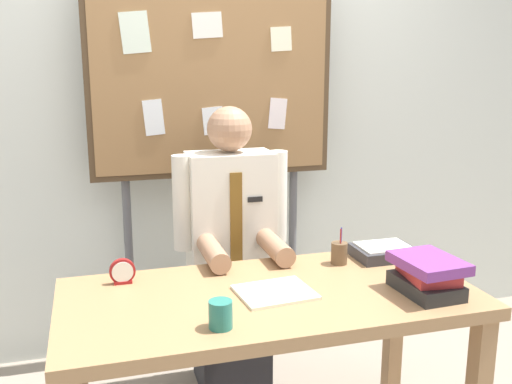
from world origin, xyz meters
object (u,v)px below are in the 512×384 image
object	(u,v)px
bulletin_board	(213,83)
desk_clock	(122,272)
book_stack	(427,275)
open_notebook	(275,292)
person	(231,262)
coffee_mug	(221,314)
pen_holder	(339,253)
paper_tray	(383,252)
desk	(270,315)

from	to	relation	value
bulletin_board	desk_clock	bearing A→B (deg)	-125.87
book_stack	open_notebook	xyz separation A→B (m)	(-0.55, 0.15, -0.07)
person	bulletin_board	size ratio (longest dim) A/B	0.69
coffee_mug	pen_holder	size ratio (longest dim) A/B	0.59
person	paper_tray	xyz separation A→B (m)	(0.61, -0.38, 0.12)
person	book_stack	distance (m)	0.98
desk	bulletin_board	size ratio (longest dim) A/B	0.77
open_notebook	coffee_mug	world-z (taller)	coffee_mug
person	pen_holder	size ratio (longest dim) A/B	8.72
book_stack	desk	bearing A→B (deg)	163.24
bulletin_board	paper_tray	world-z (taller)	bulletin_board
pen_holder	paper_tray	bearing A→B (deg)	4.43
coffee_mug	paper_tray	xyz separation A→B (m)	(0.85, 0.48, -0.02)
bulletin_board	open_notebook	world-z (taller)	bulletin_board
book_stack	open_notebook	distance (m)	0.58
open_notebook	paper_tray	bearing A→B (deg)	23.40
open_notebook	bulletin_board	bearing A→B (deg)	90.81
open_notebook	paper_tray	xyz separation A→B (m)	(0.59, 0.26, 0.02)
desk	paper_tray	xyz separation A→B (m)	(0.61, 0.24, 0.12)
desk	paper_tray	size ratio (longest dim) A/B	6.05
open_notebook	pen_holder	distance (m)	0.44
desk	open_notebook	xyz separation A→B (m)	(0.01, -0.02, 0.10)
open_notebook	desk	bearing A→B (deg)	124.81
person	paper_tray	world-z (taller)	person
open_notebook	pen_holder	size ratio (longest dim) A/B	1.73
book_stack	paper_tray	xyz separation A→B (m)	(0.04, 0.41, -0.04)
desk_clock	pen_holder	bearing A→B (deg)	-1.84
bulletin_board	book_stack	world-z (taller)	bulletin_board
person	desk_clock	xyz separation A→B (m)	(-0.53, -0.37, 0.13)
bulletin_board	coffee_mug	size ratio (longest dim) A/B	21.44
book_stack	desk_clock	bearing A→B (deg)	159.10
desk_clock	coffee_mug	size ratio (longest dim) A/B	1.07
pen_holder	desk	bearing A→B (deg)	-150.27
open_notebook	desk_clock	distance (m)	0.61
pen_holder	paper_tray	xyz separation A→B (m)	(0.22, 0.02, -0.02)
person	paper_tray	bearing A→B (deg)	-31.96
open_notebook	paper_tray	size ratio (longest dim) A/B	1.06
book_stack	coffee_mug	size ratio (longest dim) A/B	2.99
desk_clock	paper_tray	size ratio (longest dim) A/B	0.39
bulletin_board	book_stack	size ratio (longest dim) A/B	7.18
person	open_notebook	size ratio (longest dim) A/B	5.04
book_stack	open_notebook	bearing A→B (deg)	164.76
desk	desk_clock	bearing A→B (deg)	154.90
bulletin_board	paper_tray	distance (m)	1.20
desk_clock	pen_holder	distance (m)	0.91
coffee_mug	paper_tray	size ratio (longest dim) A/B	0.36
coffee_mug	bulletin_board	bearing A→B (deg)	78.64
book_stack	open_notebook	size ratio (longest dim) A/B	1.02
coffee_mug	desk_clock	bearing A→B (deg)	120.18
person	bulletin_board	bearing A→B (deg)	90.03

